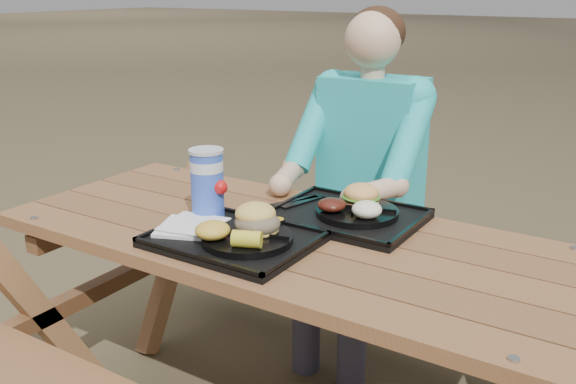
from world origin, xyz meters
The scene contains 17 objects.
picnic_table centered at (0.00, 0.00, 0.38)m, with size 1.80×1.49×0.75m, color #999999, non-canonical shape.
tray_near centered at (-0.09, -0.16, 0.76)m, with size 0.45×0.35×0.02m, color black.
tray_far centered at (0.10, 0.19, 0.76)m, with size 0.45×0.35×0.02m, color black.
plate_near centered at (-0.03, -0.16, 0.78)m, with size 0.26×0.26×0.02m, color black.
plate_far centered at (0.13, 0.20, 0.78)m, with size 0.26×0.26×0.02m, color black.
napkin_stack centered at (-0.24, -0.17, 0.78)m, with size 0.17×0.17×0.02m, color white.
soda_cup centered at (-0.26, -0.05, 0.87)m, with size 0.10×0.10×0.21m, color blue.
condiment_bbq centered at (-0.08, -0.03, 0.78)m, with size 0.05×0.05×0.03m, color black.
condiment_mustard centered at (-0.02, -0.02, 0.78)m, with size 0.05×0.05×0.03m, color gold.
sandwich centered at (-0.02, -0.12, 0.85)m, with size 0.12×0.12×0.13m, color #EABE52, non-canonical shape.
mac_cheese centered at (-0.10, -0.23, 0.81)m, with size 0.10×0.10×0.05m, color gold.
corn_cob centered at (0.02, -0.23, 0.81)m, with size 0.08×0.08×0.05m, color yellow, non-canonical shape.
cutlery_far centered at (-0.08, 0.21, 0.77)m, with size 0.03×0.18×0.01m, color black.
burger centered at (0.12, 0.26, 0.84)m, with size 0.11×0.11×0.10m, color #F7AA57, non-canonical shape.
baked_beans centered at (0.07, 0.14, 0.81)m, with size 0.09×0.09×0.04m, color #45160D.
potato_salad centered at (0.19, 0.15, 0.82)m, with size 0.09×0.09×0.05m, color white.
diner centered at (-0.07, 0.69, 0.64)m, with size 0.48×0.84×1.28m, color #1A9ABA, non-canonical shape.
Camera 1 is at (0.97, -1.51, 1.47)m, focal length 40.00 mm.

